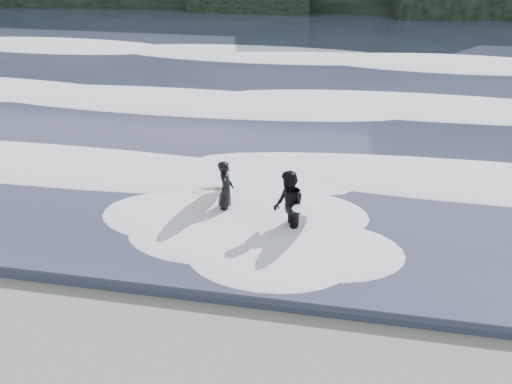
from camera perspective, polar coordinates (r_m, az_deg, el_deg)
sea at (r=35.53m, az=8.23°, el=14.21°), size 90.00×52.00×0.30m
foam_near at (r=16.28m, az=3.56°, el=2.11°), size 60.00×3.20×0.20m
foam_mid at (r=22.84m, az=6.06°, el=8.92°), size 60.00×4.00×0.24m
foam_far at (r=31.56m, az=7.77°, el=13.42°), size 60.00×4.80×0.30m
surfer_left at (r=14.17m, az=-3.54°, el=0.23°), size 0.98×2.27×1.58m
surfer_right at (r=13.16m, az=3.44°, el=-1.48°), size 1.24×1.98×1.73m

